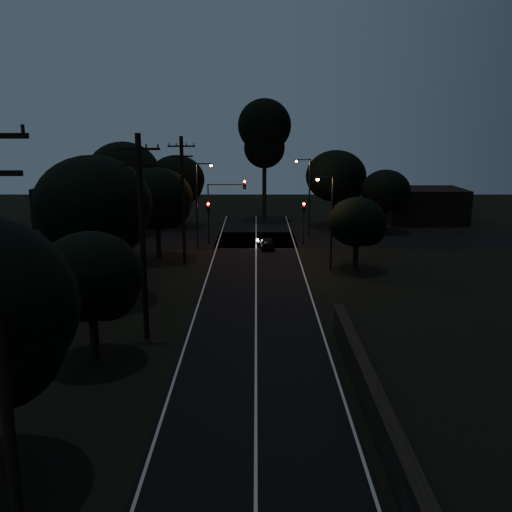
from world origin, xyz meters
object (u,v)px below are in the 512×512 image
object	(u,v)px
utility_pole_near	(0,351)
utility_pole_far	(183,198)
streetlight_a	(199,199)
utility_pole_mid	(142,235)
tall_pine	(264,133)
signal_right	(304,215)
signal_mast	(226,200)
car	(266,243)
streetlight_c	(330,216)
streetlight_b	(308,192)
signal_left	(209,215)

from	to	relation	value
utility_pole_near	utility_pole_far	xyz separation A→B (m)	(0.00, 34.00, -0.76)
utility_pole_near	streetlight_a	size ratio (longest dim) A/B	1.50
utility_pole_mid	utility_pole_far	size ratio (longest dim) A/B	1.05
tall_pine	streetlight_a	xyz separation A→B (m)	(-6.31, -17.00, -5.76)
utility_pole_near	signal_right	size ratio (longest dim) A/B	2.93
signal_mast	car	bearing A→B (deg)	-29.01
signal_mast	streetlight_c	xyz separation A→B (m)	(8.74, -9.99, 0.01)
utility_pole_mid	streetlight_b	xyz separation A→B (m)	(11.31, 29.00, -1.10)
utility_pole_far	car	size ratio (longest dim) A/B	3.31
signal_mast	utility_pole_mid	bearing A→B (deg)	-97.04
signal_mast	streetlight_c	bearing A→B (deg)	-48.81
utility_pole_near	signal_mast	world-z (taller)	utility_pole_near
signal_mast	streetlight_b	bearing A→B (deg)	25.99
signal_left	signal_mast	bearing A→B (deg)	0.13
utility_pole_mid	signal_left	bearing A→B (deg)	86.79
signal_left	streetlight_b	xyz separation A→B (m)	(9.91, 4.01, 1.80)
signal_right	signal_left	bearing A→B (deg)	180.00
utility_pole_mid	signal_right	xyz separation A→B (m)	(10.60, 24.99, -2.90)
streetlight_b	utility_pole_mid	bearing A→B (deg)	-111.30
streetlight_b	tall_pine	bearing A→B (deg)	111.38
streetlight_c	utility_pole_far	bearing A→B (deg)	170.40
tall_pine	utility_pole_mid	bearing A→B (deg)	-99.93
utility_pole_near	tall_pine	size ratio (longest dim) A/B	0.83
signal_right	streetlight_a	world-z (taller)	streetlight_a
utility_pole_near	streetlight_a	distance (m)	40.04
utility_pole_mid	streetlight_c	bearing A→B (deg)	51.74
streetlight_a	utility_pole_mid	bearing A→B (deg)	-91.73
utility_pole_far	streetlight_a	world-z (taller)	utility_pole_far
signal_right	streetlight_b	distance (m)	4.45
tall_pine	signal_left	bearing A→B (deg)	-110.46
car	signal_left	bearing A→B (deg)	-29.90
utility_pole_mid	utility_pole_near	bearing A→B (deg)	-90.00
car	streetlight_c	bearing A→B (deg)	113.02
signal_mast	streetlight_a	bearing A→B (deg)	-140.23
signal_left	streetlight_b	world-z (taller)	streetlight_b
streetlight_b	car	distance (m)	8.58
utility_pole_near	utility_pole_mid	bearing A→B (deg)	90.00
tall_pine	signal_mast	xyz separation A→B (m)	(-3.91, -15.01, -6.06)
signal_right	streetlight_c	world-z (taller)	streetlight_c
utility_pole_near	utility_pole_mid	size ratio (longest dim) A/B	1.09
utility_pole_near	streetlight_c	size ratio (longest dim) A/B	1.60
car	signal_mast	bearing A→B (deg)	-37.80
utility_pole_mid	car	xyz separation A→B (m)	(6.97, 22.84, -5.20)
tall_pine	car	xyz separation A→B (m)	(-0.03, -17.16, -9.86)
utility_pole_near	signal_left	world-z (taller)	utility_pole_near
signal_left	streetlight_c	xyz separation A→B (m)	(10.43, -9.99, 1.51)
utility_pole_far	streetlight_c	distance (m)	12.05
tall_pine	car	size ratio (longest dim) A/B	4.54
streetlight_c	streetlight_a	bearing A→B (deg)	144.31
utility_pole_far	signal_right	bearing A→B (deg)	37.00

